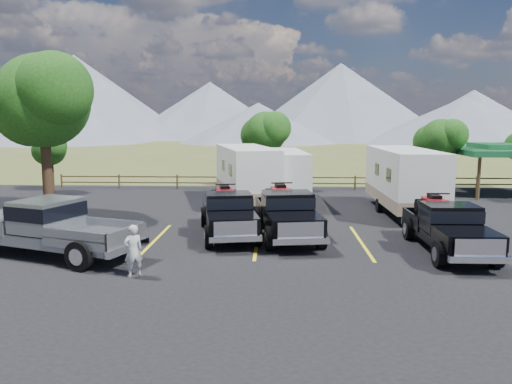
{
  "coord_description": "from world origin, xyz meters",
  "views": [
    {
      "loc": [
        -1.27,
        -14.83,
        4.73
      ],
      "look_at": [
        -2.15,
        6.54,
        1.6
      ],
      "focal_mm": 35.0,
      "sensor_mm": 36.0,
      "label": 1
    }
  ],
  "objects_px": {
    "pavilion": "(505,150)",
    "rig_right": "(447,226)",
    "rig_left": "(228,212)",
    "tree_big_nw": "(42,101)",
    "trailer_center": "(284,175)",
    "person_b": "(55,226)",
    "rig_center": "(286,212)",
    "pickup_silver": "(52,227)",
    "trailer_left": "(246,174)",
    "trailer_right": "(404,180)",
    "person_a": "(133,251)"
  },
  "relations": [
    {
      "from": "pavilion",
      "to": "rig_right",
      "type": "distance_m",
      "value": 16.48
    },
    {
      "from": "rig_left",
      "to": "rig_right",
      "type": "xyz_separation_m",
      "value": [
        8.05,
        -2.24,
        -0.01
      ]
    },
    {
      "from": "tree_big_nw",
      "to": "rig_left",
      "type": "distance_m",
      "value": 11.13
    },
    {
      "from": "trailer_center",
      "to": "person_b",
      "type": "relative_size",
      "value": 5.37
    },
    {
      "from": "pavilion",
      "to": "rig_center",
      "type": "bearing_deg",
      "value": -138.84
    },
    {
      "from": "tree_big_nw",
      "to": "rig_center",
      "type": "relative_size",
      "value": 1.23
    },
    {
      "from": "pickup_silver",
      "to": "person_b",
      "type": "bearing_deg",
      "value": -140.5
    },
    {
      "from": "pavilion",
      "to": "pickup_silver",
      "type": "relative_size",
      "value": 0.9
    },
    {
      "from": "trailer_left",
      "to": "trailer_center",
      "type": "height_order",
      "value": "trailer_left"
    },
    {
      "from": "trailer_right",
      "to": "person_b",
      "type": "distance_m",
      "value": 16.24
    },
    {
      "from": "trailer_center",
      "to": "rig_left",
      "type": "bearing_deg",
      "value": -111.54
    },
    {
      "from": "person_a",
      "to": "person_b",
      "type": "xyz_separation_m",
      "value": [
        -3.89,
        3.39,
        -0.01
      ]
    },
    {
      "from": "tree_big_nw",
      "to": "trailer_center",
      "type": "distance_m",
      "value": 13.07
    },
    {
      "from": "rig_left",
      "to": "rig_center",
      "type": "bearing_deg",
      "value": -14.89
    },
    {
      "from": "trailer_right",
      "to": "person_a",
      "type": "xyz_separation_m",
      "value": [
        -10.62,
        -10.62,
        -0.89
      ]
    },
    {
      "from": "tree_big_nw",
      "to": "pavilion",
      "type": "distance_m",
      "value": 26.91
    },
    {
      "from": "tree_big_nw",
      "to": "pickup_silver",
      "type": "height_order",
      "value": "tree_big_nw"
    },
    {
      "from": "tree_big_nw",
      "to": "person_b",
      "type": "height_order",
      "value": "tree_big_nw"
    },
    {
      "from": "pavilion",
      "to": "pickup_silver",
      "type": "height_order",
      "value": "pavilion"
    },
    {
      "from": "rig_center",
      "to": "tree_big_nw",
      "type": "bearing_deg",
      "value": 152.33
    },
    {
      "from": "rig_left",
      "to": "pickup_silver",
      "type": "distance_m",
      "value": 6.7
    },
    {
      "from": "trailer_left",
      "to": "trailer_center",
      "type": "relative_size",
      "value": 1.08
    },
    {
      "from": "tree_big_nw",
      "to": "trailer_right",
      "type": "distance_m",
      "value": 18.08
    },
    {
      "from": "tree_big_nw",
      "to": "pickup_silver",
      "type": "bearing_deg",
      "value": -64.3
    },
    {
      "from": "rig_right",
      "to": "trailer_right",
      "type": "height_order",
      "value": "trailer_right"
    },
    {
      "from": "rig_center",
      "to": "person_a",
      "type": "distance_m",
      "value": 7.13
    },
    {
      "from": "pavilion",
      "to": "trailer_left",
      "type": "bearing_deg",
      "value": -164.03
    },
    {
      "from": "rig_right",
      "to": "trailer_right",
      "type": "xyz_separation_m",
      "value": [
        0.26,
        7.3,
        0.75
      ]
    },
    {
      "from": "rig_right",
      "to": "pickup_silver",
      "type": "bearing_deg",
      "value": -175.08
    },
    {
      "from": "rig_right",
      "to": "person_a",
      "type": "height_order",
      "value": "rig_right"
    },
    {
      "from": "rig_right",
      "to": "person_b",
      "type": "bearing_deg",
      "value": 179.72
    },
    {
      "from": "trailer_center",
      "to": "person_b",
      "type": "height_order",
      "value": "trailer_center"
    },
    {
      "from": "tree_big_nw",
      "to": "trailer_center",
      "type": "relative_size",
      "value": 0.93
    },
    {
      "from": "trailer_right",
      "to": "rig_left",
      "type": "bearing_deg",
      "value": -149.16
    },
    {
      "from": "rig_right",
      "to": "person_b",
      "type": "height_order",
      "value": "rig_right"
    },
    {
      "from": "tree_big_nw",
      "to": "rig_right",
      "type": "height_order",
      "value": "tree_big_nw"
    },
    {
      "from": "tree_big_nw",
      "to": "pavilion",
      "type": "relative_size",
      "value": 1.26
    },
    {
      "from": "rig_left",
      "to": "person_b",
      "type": "xyz_separation_m",
      "value": [
        -6.19,
        -2.18,
        -0.16
      ]
    },
    {
      "from": "trailer_right",
      "to": "pickup_silver",
      "type": "relative_size",
      "value": 1.34
    },
    {
      "from": "pickup_silver",
      "to": "person_a",
      "type": "distance_m",
      "value": 4.05
    },
    {
      "from": "trailer_left",
      "to": "trailer_right",
      "type": "bearing_deg",
      "value": -30.28
    },
    {
      "from": "tree_big_nw",
      "to": "rig_right",
      "type": "relative_size",
      "value": 1.35
    },
    {
      "from": "rig_left",
      "to": "rig_center",
      "type": "height_order",
      "value": "rig_center"
    },
    {
      "from": "tree_big_nw",
      "to": "trailer_right",
      "type": "height_order",
      "value": "tree_big_nw"
    },
    {
      "from": "trailer_center",
      "to": "rig_center",
      "type": "bearing_deg",
      "value": -95.47
    },
    {
      "from": "tree_big_nw",
      "to": "trailer_left",
      "type": "bearing_deg",
      "value": 19.55
    },
    {
      "from": "trailer_left",
      "to": "tree_big_nw",
      "type": "bearing_deg",
      "value": -174.51
    },
    {
      "from": "rig_center",
      "to": "trailer_center",
      "type": "bearing_deg",
      "value": 81.83
    },
    {
      "from": "tree_big_nw",
      "to": "person_a",
      "type": "xyz_separation_m",
      "value": [
        7.01,
        -9.54,
        -4.76
      ]
    },
    {
      "from": "person_a",
      "to": "trailer_left",
      "type": "bearing_deg",
      "value": -135.73
    }
  ]
}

